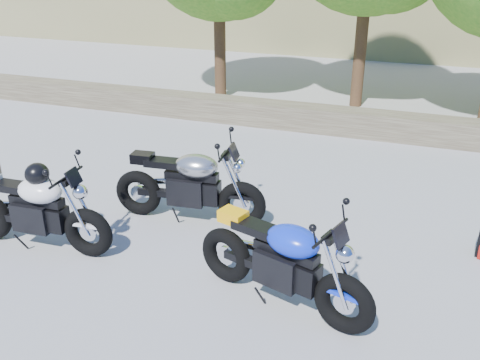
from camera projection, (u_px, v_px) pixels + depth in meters
name	position (u px, v px, depth m)	size (l,w,h in m)	color
ground	(197.00, 266.00, 6.49)	(90.00, 90.00, 0.00)	gray
stone_wall	(303.00, 117.00, 11.12)	(22.00, 0.55, 0.50)	#4B4132
silver_bike	(190.00, 186.00, 7.33)	(2.19, 0.69, 1.10)	black
white_bike	(34.00, 206.00, 6.67)	(2.12, 0.67, 1.17)	black
blue_bike	(283.00, 263.00, 5.60)	(2.10, 0.89, 1.08)	black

